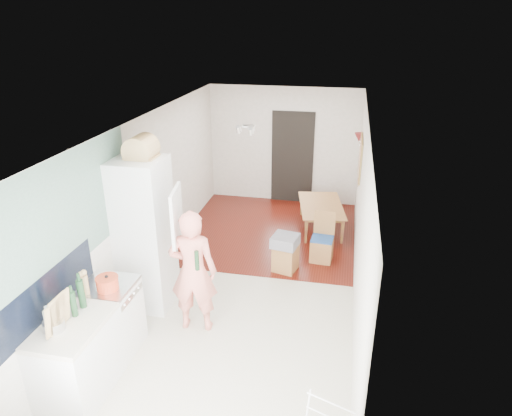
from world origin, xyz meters
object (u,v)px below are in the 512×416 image
(dining_chair, at_px, (322,238))
(stool, at_px, (286,258))
(dining_table, at_px, (322,219))
(person, at_px, (192,261))

(dining_chair, distance_m, stool, 0.73)
(dining_chair, bearing_deg, dining_table, 98.42)
(person, height_order, dining_table, person)
(stool, bearing_deg, dining_chair, 38.94)
(dining_table, distance_m, dining_chair, 1.27)
(person, xyz_separation_m, dining_table, (1.42, 3.37, -0.78))
(dining_table, height_order, stool, stool)
(dining_table, relative_size, dining_chair, 1.43)
(dining_table, xyz_separation_m, stool, (-0.46, -1.69, 0.02))
(person, bearing_deg, dining_table, -119.13)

